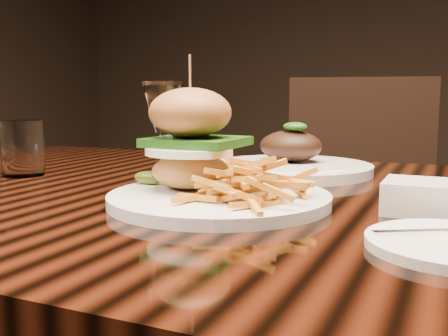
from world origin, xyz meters
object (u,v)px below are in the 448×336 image
at_px(burger_plate, 213,166).
at_px(wine_glass, 162,111).
at_px(dining_table, 266,244).
at_px(far_dish, 291,163).
at_px(chair_far, 358,211).

distance_m(burger_plate, wine_glass, 0.14).
xyz_separation_m(dining_table, burger_plate, (-0.05, -0.09, 0.13)).
xyz_separation_m(dining_table, wine_glass, (-0.15, -0.04, 0.20)).
height_order(burger_plate, wine_glass, burger_plate).
xyz_separation_m(far_dish, chair_far, (0.01, 0.68, -0.23)).
height_order(wine_glass, far_dish, wine_glass).
xyz_separation_m(wine_glass, far_dish, (0.12, 0.25, -0.10)).
relative_size(wine_glass, far_dish, 0.55).
xyz_separation_m(dining_table, far_dish, (-0.03, 0.21, 0.09)).
bearing_deg(wine_glass, far_dish, 63.38).
bearing_deg(dining_table, burger_plate, -116.77).
bearing_deg(burger_plate, dining_table, 76.80).
bearing_deg(dining_table, wine_glass, -166.39).
relative_size(dining_table, wine_glass, 9.74).
height_order(far_dish, chair_far, chair_far).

